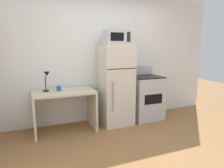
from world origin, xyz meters
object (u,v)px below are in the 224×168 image
refrigerator (116,85)px  microwave (116,37)px  coffee_mug (59,88)px  oven_range (145,97)px  desk (64,103)px  desk_lamp (47,78)px

refrigerator → microwave: (0.00, -0.02, 0.92)m
microwave → refrigerator: bearing=90.3°
coffee_mug → oven_range: size_ratio=0.09×
oven_range → refrigerator: bearing=-179.2°
refrigerator → coffee_mug: bearing=178.6°
desk → microwave: size_ratio=2.36×
microwave → oven_range: size_ratio=0.42×
desk_lamp → refrigerator: refrigerator is taller
desk → refrigerator: size_ratio=0.69×
refrigerator → microwave: microwave is taller
desk → oven_range: oven_range is taller
desk → refrigerator: refrigerator is taller
desk → desk_lamp: (-0.28, 0.07, 0.47)m
microwave → oven_range: bearing=2.5°
desk → coffee_mug: bearing=155.6°
coffee_mug → refrigerator: bearing=-1.4°
desk_lamp → oven_range: (2.00, -0.05, -0.52)m
coffee_mug → oven_range: 1.83m
desk_lamp → microwave: microwave is taller
refrigerator → microwave: bearing=-89.7°
desk → oven_range: bearing=0.6°
desk_lamp → desk: bearing=-14.8°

